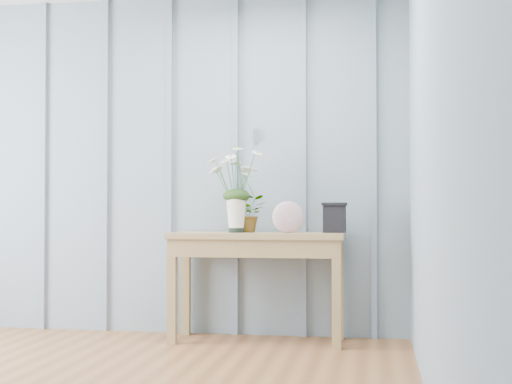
% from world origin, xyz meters
% --- Properties ---
extents(room_shell, '(4.00, 4.50, 2.50)m').
position_xyz_m(room_shell, '(0.00, 0.92, 1.99)').
color(room_shell, gray).
rests_on(room_shell, ground).
extents(sideboard, '(1.20, 0.45, 0.75)m').
position_xyz_m(sideboard, '(0.95, 1.99, 0.64)').
color(sideboard, olive).
rests_on(sideboard, ground).
extents(daisy_vase, '(0.46, 0.35, 0.65)m').
position_xyz_m(daisy_vase, '(0.81, 1.98, 1.16)').
color(daisy_vase, black).
rests_on(daisy_vase, sideboard).
extents(spider_plant, '(0.28, 0.25, 0.26)m').
position_xyz_m(spider_plant, '(0.88, 2.09, 0.88)').
color(spider_plant, '#1A3511').
rests_on(spider_plant, sideboard).
extents(felt_disc_vessel, '(0.22, 0.11, 0.22)m').
position_xyz_m(felt_disc_vessel, '(1.17, 1.96, 0.86)').
color(felt_disc_vessel, '#9C5177').
rests_on(felt_disc_vessel, sideboard).
extents(carved_box, '(0.17, 0.14, 0.21)m').
position_xyz_m(carved_box, '(1.48, 2.05, 0.86)').
color(carved_box, black).
rests_on(carved_box, sideboard).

